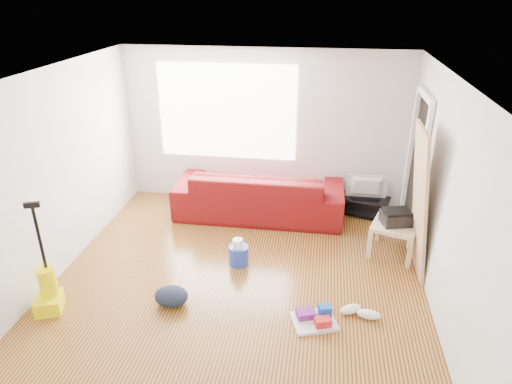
# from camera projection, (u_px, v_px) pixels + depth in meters

# --- Properties ---
(room) EXTENTS (4.51, 5.01, 2.51)m
(room) POSITION_uv_depth(u_px,v_px,m) (243.00, 189.00, 5.13)
(room) COLOR #53250E
(room) RESTS_ON ground
(sofa) EXTENTS (2.59, 1.01, 0.76)m
(sofa) POSITION_uv_depth(u_px,v_px,m) (259.00, 214.00, 7.27)
(sofa) COLOR #46100E
(sofa) RESTS_ON ground
(tv_stand) EXTENTS (0.83, 0.61, 0.28)m
(tv_stand) POSITION_uv_depth(u_px,v_px,m) (364.00, 205.00, 7.23)
(tv_stand) COLOR black
(tv_stand) RESTS_ON ground
(tv) EXTENTS (0.63, 0.08, 0.36)m
(tv) POSITION_uv_depth(u_px,v_px,m) (366.00, 188.00, 7.10)
(tv) COLOR black
(tv) RESTS_ON tv_stand
(side_table) EXTENTS (0.71, 0.71, 0.46)m
(side_table) POSITION_uv_depth(u_px,v_px,m) (395.00, 228.00, 6.06)
(side_table) COLOR beige
(side_table) RESTS_ON ground
(printer) EXTENTS (0.44, 0.37, 0.20)m
(printer) POSITION_uv_depth(u_px,v_px,m) (396.00, 217.00, 5.99)
(printer) COLOR black
(printer) RESTS_ON side_table
(bucket) EXTENTS (0.33, 0.33, 0.26)m
(bucket) POSITION_uv_depth(u_px,v_px,m) (239.00, 263.00, 6.01)
(bucket) COLOR #203AB3
(bucket) RESTS_ON ground
(toilet_paper) EXTENTS (0.13, 0.13, 0.12)m
(toilet_paper) POSITION_uv_depth(u_px,v_px,m) (238.00, 252.00, 5.90)
(toilet_paper) COLOR white
(toilet_paper) RESTS_ON bucket
(cleaning_tray) EXTENTS (0.56, 0.50, 0.17)m
(cleaning_tray) POSITION_uv_depth(u_px,v_px,m) (315.00, 318.00, 4.94)
(cleaning_tray) COLOR silver
(cleaning_tray) RESTS_ON ground
(backpack) EXTENTS (0.40, 0.32, 0.21)m
(backpack) POSITION_uv_depth(u_px,v_px,m) (172.00, 304.00, 5.25)
(backpack) COLOR black
(backpack) RESTS_ON ground
(sneakers) EXTENTS (0.47, 0.24, 0.11)m
(sneakers) POSITION_uv_depth(u_px,v_px,m) (360.00, 312.00, 5.04)
(sneakers) COLOR white
(sneakers) RESTS_ON ground
(vacuum) EXTENTS (0.37, 0.39, 1.31)m
(vacuum) POSITION_uv_depth(u_px,v_px,m) (48.00, 291.00, 5.08)
(vacuum) COLOR #EAE100
(vacuum) RESTS_ON ground
(door_panel) EXTENTS (0.24, 0.76, 1.89)m
(door_panel) POSITION_uv_depth(u_px,v_px,m) (409.00, 269.00, 5.88)
(door_panel) COLOR #9B6F3F
(door_panel) RESTS_ON ground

